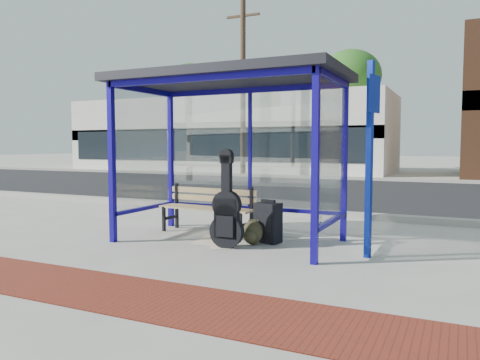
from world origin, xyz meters
The scene contains 19 objects.
ground centered at (0.00, 0.00, 0.00)m, with size 120.00×120.00×0.00m, color #B2ADA0.
brick_paver_strip centered at (0.00, -2.60, 0.01)m, with size 60.00×1.00×0.01m, color maroon.
curb_near centered at (0.00, 2.90, 0.06)m, with size 60.00×0.25×0.12m, color gray.
street_asphalt centered at (0.00, 8.00, 0.00)m, with size 60.00×10.00×0.00m, color black.
curb_far centered at (0.00, 13.10, 0.06)m, with size 60.00×0.25×0.12m, color gray.
far_sidewalk centered at (0.00, 15.00, 0.00)m, with size 60.00×4.00×0.01m, color #B2ADA0.
bus_shelter centered at (0.00, 0.07, 2.07)m, with size 3.30×1.80×2.42m.
storefront_white centered at (-9.00, 17.99, 2.00)m, with size 18.00×6.04×4.00m.
tree_left centered at (-14.00, 22.00, 5.45)m, with size 3.60×3.60×7.03m.
tree_mid centered at (-3.00, 22.00, 5.45)m, with size 3.60×3.60×7.03m.
utility_pole_west centered at (-6.00, 13.40, 4.11)m, with size 1.60×0.24×8.00m.
bench centered at (-0.60, 0.46, 0.43)m, with size 1.63×0.50×0.76m.
guitar_bag centered at (0.17, -0.41, 0.46)m, with size 0.47×0.17×1.27m.
suitcase centered at (0.55, 0.15, 0.29)m, with size 0.40×0.30×0.63m.
backpack centered at (0.40, -0.06, 0.17)m, with size 0.34×0.32×0.35m.
sign_post centered at (2.02, -0.15, 1.36)m, with size 0.14×0.30×2.42m.
newspaper_a centered at (-0.33, 0.10, 0.00)m, with size 0.39×0.30×0.01m, color white.
newspaper_b centered at (0.07, -0.35, 0.00)m, with size 0.41×0.32×0.01m, color white.
newspaper_c centered at (-0.28, -0.19, 0.00)m, with size 0.40×0.31×0.01m, color white.
Camera 1 is at (3.02, -6.02, 1.39)m, focal length 35.00 mm.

